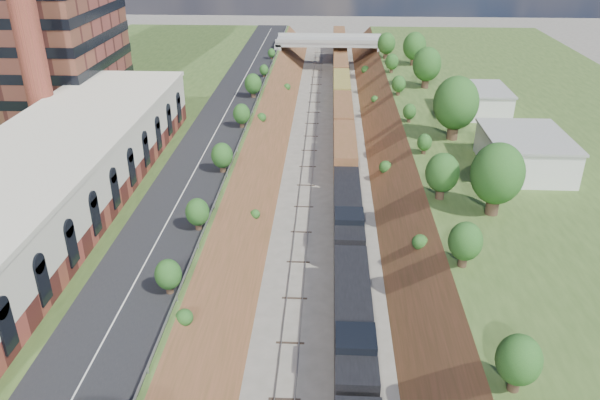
# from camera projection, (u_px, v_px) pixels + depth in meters

# --- Properties ---
(platform_left) EXTENTS (44.00, 180.00, 5.00)m
(platform_left) POSITION_uv_depth(u_px,v_px,m) (88.00, 155.00, 80.86)
(platform_left) COLOR #385021
(platform_left) RESTS_ON ground
(platform_right) EXTENTS (44.00, 180.00, 5.00)m
(platform_right) POSITION_uv_depth(u_px,v_px,m) (573.00, 164.00, 77.87)
(platform_right) COLOR #385021
(platform_right) RESTS_ON ground
(embankment_left) EXTENTS (10.00, 180.00, 10.00)m
(embankment_left) POSITION_uv_depth(u_px,v_px,m) (246.00, 174.00, 80.96)
(embankment_left) COLOR brown
(embankment_left) RESTS_ON ground
(embankment_right) EXTENTS (10.00, 180.00, 10.00)m
(embankment_right) POSITION_uv_depth(u_px,v_px,m) (406.00, 178.00, 79.97)
(embankment_right) COLOR brown
(embankment_right) RESTS_ON ground
(rail_left_track) EXTENTS (1.58, 180.00, 0.18)m
(rail_left_track) POSITION_uv_depth(u_px,v_px,m) (307.00, 175.00, 80.54)
(rail_left_track) COLOR gray
(rail_left_track) RESTS_ON ground
(rail_right_track) EXTENTS (1.58, 180.00, 0.18)m
(rail_right_track) POSITION_uv_depth(u_px,v_px,m) (345.00, 176.00, 80.31)
(rail_right_track) COLOR gray
(rail_right_track) RESTS_ON ground
(road) EXTENTS (8.00, 180.00, 0.10)m
(road) POSITION_uv_depth(u_px,v_px,m) (212.00, 140.00, 78.94)
(road) COLOR black
(road) RESTS_ON platform_left
(guardrail) EXTENTS (0.10, 171.00, 0.70)m
(guardrail) POSITION_uv_depth(u_px,v_px,m) (241.00, 137.00, 78.36)
(guardrail) COLOR #99999E
(guardrail) RESTS_ON platform_left
(commercial_building) EXTENTS (14.30, 62.30, 7.00)m
(commercial_building) POSITION_uv_depth(u_px,v_px,m) (44.00, 181.00, 58.26)
(commercial_building) COLOR brown
(commercial_building) RESTS_ON platform_left
(overpass) EXTENTS (24.50, 8.30, 7.40)m
(overpass) POSITION_uv_depth(u_px,v_px,m) (329.00, 47.00, 133.88)
(overpass) COLOR gray
(overpass) RESTS_ON ground
(white_building_near) EXTENTS (9.00, 12.00, 4.00)m
(white_building_near) POSITION_uv_depth(u_px,v_px,m) (524.00, 153.00, 69.14)
(white_building_near) COLOR silver
(white_building_near) RESTS_ON platform_right
(white_building_far) EXTENTS (8.00, 10.00, 3.60)m
(white_building_far) POSITION_uv_depth(u_px,v_px,m) (478.00, 101.00, 88.98)
(white_building_far) COLOR silver
(white_building_far) RESTS_ON platform_right
(tree_right_large) EXTENTS (5.25, 5.25, 7.61)m
(tree_right_large) POSITION_uv_depth(u_px,v_px,m) (497.00, 174.00, 57.63)
(tree_right_large) COLOR #473323
(tree_right_large) RESTS_ON platform_right
(tree_left_crest) EXTENTS (2.45, 2.45, 3.55)m
(tree_left_crest) POSITION_uv_depth(u_px,v_px,m) (157.00, 307.00, 42.04)
(tree_left_crest) COLOR #473323
(tree_left_crest) RESTS_ON platform_left
(freight_train) EXTENTS (3.09, 157.11, 4.60)m
(freight_train) POSITION_uv_depth(u_px,v_px,m) (343.00, 117.00, 95.35)
(freight_train) COLOR black
(freight_train) RESTS_ON ground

